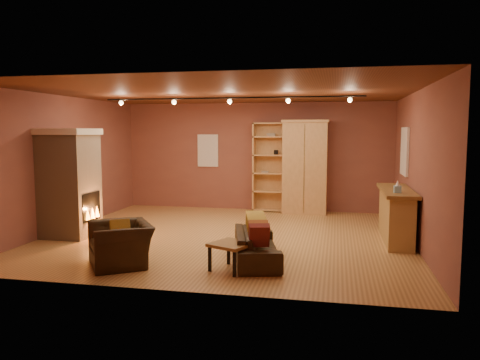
% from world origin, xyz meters
% --- Properties ---
extents(floor, '(7.00, 7.00, 0.00)m').
position_xyz_m(floor, '(0.00, 0.00, 0.00)').
color(floor, '#A3703A').
rests_on(floor, ground).
extents(ceiling, '(7.00, 7.00, 0.00)m').
position_xyz_m(ceiling, '(0.00, 0.00, 2.80)').
color(ceiling, brown).
rests_on(ceiling, back_wall).
extents(back_wall, '(7.00, 0.02, 2.80)m').
position_xyz_m(back_wall, '(0.00, 3.25, 1.40)').
color(back_wall, brown).
rests_on(back_wall, floor).
extents(left_wall, '(0.02, 6.50, 2.80)m').
position_xyz_m(left_wall, '(-3.50, 0.00, 1.40)').
color(left_wall, brown).
rests_on(left_wall, floor).
extents(right_wall, '(0.02, 6.50, 2.80)m').
position_xyz_m(right_wall, '(3.50, 0.00, 1.40)').
color(right_wall, brown).
rests_on(right_wall, floor).
extents(fireplace, '(1.01, 0.98, 2.12)m').
position_xyz_m(fireplace, '(-3.04, -0.60, 1.06)').
color(fireplace, tan).
rests_on(fireplace, floor).
extents(back_window, '(0.56, 0.04, 0.86)m').
position_xyz_m(back_window, '(-1.30, 3.23, 1.55)').
color(back_window, silver).
rests_on(back_window, back_wall).
extents(bookcase, '(0.94, 0.36, 2.29)m').
position_xyz_m(bookcase, '(0.43, 3.13, 1.16)').
color(bookcase, tan).
rests_on(bookcase, floor).
extents(armoire, '(1.15, 0.66, 2.35)m').
position_xyz_m(armoire, '(1.31, 2.95, 1.18)').
color(armoire, tan).
rests_on(armoire, floor).
extents(bar_counter, '(0.56, 2.06, 0.99)m').
position_xyz_m(bar_counter, '(3.20, 0.28, 0.50)').
color(bar_counter, tan).
rests_on(bar_counter, floor).
extents(tissue_box, '(0.12, 0.12, 0.22)m').
position_xyz_m(tissue_box, '(3.15, -0.26, 1.08)').
color(tissue_box, '#83B7D1').
rests_on(tissue_box, bar_counter).
extents(right_window, '(0.05, 0.90, 1.00)m').
position_xyz_m(right_window, '(3.47, 1.40, 1.65)').
color(right_window, silver).
rests_on(right_window, right_wall).
extents(loveseat, '(0.87, 1.75, 0.72)m').
position_xyz_m(loveseat, '(0.86, -1.64, 0.35)').
color(loveseat, black).
rests_on(loveseat, floor).
extents(armchair, '(1.11, 1.20, 0.88)m').
position_xyz_m(armchair, '(-1.17, -2.28, 0.44)').
color(armchair, black).
rests_on(armchair, floor).
extents(coffee_table, '(0.73, 0.73, 0.42)m').
position_xyz_m(coffee_table, '(0.58, -2.21, 0.36)').
color(coffee_table, olive).
rests_on(coffee_table, floor).
extents(track_rail, '(5.20, 0.09, 0.13)m').
position_xyz_m(track_rail, '(0.00, 0.20, 2.69)').
color(track_rail, black).
rests_on(track_rail, ceiling).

